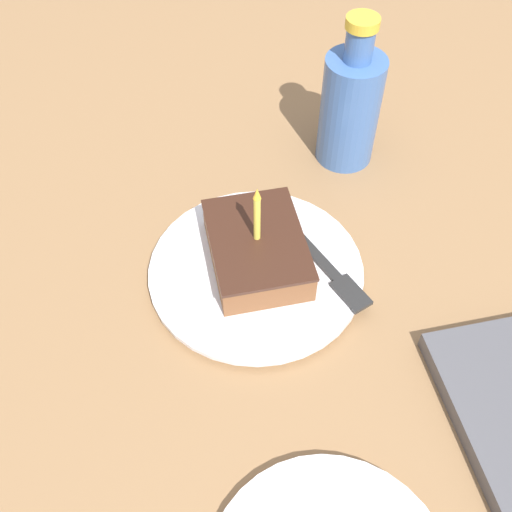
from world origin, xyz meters
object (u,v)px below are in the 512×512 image
object	(u,v)px
cake_slice	(257,249)
bottle	(350,106)
fork	(323,263)
plate	(256,271)

from	to	relation	value
cake_slice	bottle	xyz separation A→B (m)	(-0.15, -0.17, 0.04)
fork	bottle	xyz separation A→B (m)	(-0.08, -0.19, 0.06)
plate	fork	bearing A→B (deg)	171.14
cake_slice	fork	xyz separation A→B (m)	(-0.07, 0.02, -0.02)
bottle	plate	bearing A→B (deg)	48.03
plate	bottle	xyz separation A→B (m)	(-0.16, -0.17, 0.07)
fork	bottle	distance (m)	0.21
plate	bottle	distance (m)	0.24
plate	cake_slice	size ratio (longest dim) A/B	1.77
plate	fork	world-z (taller)	fork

